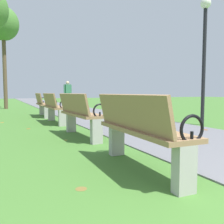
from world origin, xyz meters
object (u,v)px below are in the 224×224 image
park_bench_4 (54,107)px  park_bench_3 (80,114)px  pedestrian_walking (68,92)px  park_bench_2 (139,130)px  tree_2 (3,25)px  lamp_post (205,42)px  park_bench_5 (43,104)px

park_bench_4 → park_bench_3: bearing=-90.0°
park_bench_3 → pedestrian_walking: 10.45m
park_bench_2 → park_bench_4: size_ratio=1.01×
tree_2 → pedestrian_walking: bearing=-0.1°
tree_2 → lamp_post: tree_2 is taller
park_bench_5 → tree_2: bearing=102.2°
park_bench_4 → tree_2: bearing=98.8°
park_bench_3 → lamp_post: lamp_post is taller
park_bench_3 → park_bench_2: bearing=-90.0°
park_bench_2 → park_bench_4: 4.83m
park_bench_2 → pedestrian_walking: size_ratio=1.00×
park_bench_3 → park_bench_4: same height
park_bench_2 → tree_2: tree_2 is taller
lamp_post → park_bench_2: bearing=-144.5°
park_bench_3 → pedestrian_walking: bearing=76.8°
park_bench_4 → pedestrian_walking: size_ratio=0.99×
park_bench_4 → pedestrian_walking: pedestrian_walking is taller
park_bench_3 → lamp_post: 4.13m
park_bench_3 → pedestrian_walking: size_ratio=1.00×
park_bench_3 → tree_2: size_ratio=0.29×
pedestrian_walking → lamp_post: bearing=-82.4°
park_bench_4 → park_bench_5: size_ratio=0.99×
park_bench_2 → park_bench_5: 7.02m
park_bench_3 → tree_2: 11.06m
park_bench_5 → lamp_post: bearing=-49.8°
tree_2 → lamp_post: bearing=-63.6°
lamp_post → park_bench_5: bearing=130.2°
park_bench_2 → tree_2: (-1.19, 12.49, 4.16)m
park_bench_2 → park_bench_3: size_ratio=1.00×
park_bench_4 → tree_2: tree_2 is taller
park_bench_3 → park_bench_5: (-0.00, 4.70, 0.00)m
park_bench_4 → lamp_post: size_ratio=0.46×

